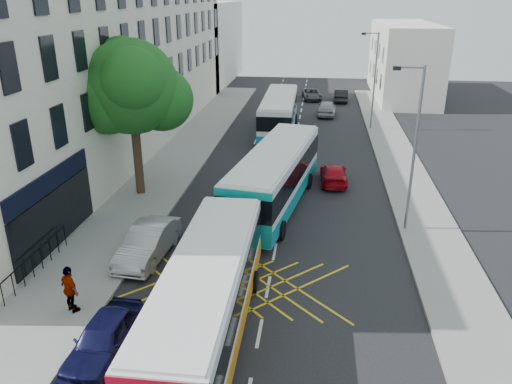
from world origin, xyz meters
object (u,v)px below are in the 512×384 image
(bus_mid, at_px, (275,177))
(red_hatchback, at_px, (334,174))
(parked_car_silver, at_px, (148,243))
(distant_car_grey, at_px, (312,94))
(bus_far, at_px, (279,113))
(bus_near, at_px, (207,297))
(distant_car_dark, at_px, (341,95))
(lamp_near, at_px, (413,142))
(parked_car_blue, at_px, (104,338))
(distant_car_silver, at_px, (327,108))
(street_tree, at_px, (131,88))
(pedestrian_far, at_px, (70,289))
(lamp_far, at_px, (374,76))

(bus_mid, distance_m, red_hatchback, 5.43)
(parked_car_silver, relative_size, distant_car_grey, 1.08)
(bus_far, bearing_deg, red_hatchback, -69.82)
(bus_near, relative_size, distant_car_dark, 2.63)
(bus_near, bearing_deg, bus_far, 89.21)
(lamp_near, distance_m, parked_car_silver, 13.12)
(lamp_near, xyz_separation_m, parked_car_blue, (-11.10, -10.74, -3.94))
(bus_mid, xyz_separation_m, red_hatchback, (3.34, 4.12, -1.15))
(bus_mid, distance_m, parked_car_blue, 13.85)
(bus_near, relative_size, bus_far, 0.96)
(red_hatchback, xyz_separation_m, distant_car_silver, (-0.33, 18.55, 0.15))
(bus_near, bearing_deg, distant_car_grey, 85.96)
(distant_car_silver, bearing_deg, bus_mid, 85.33)
(bus_mid, relative_size, distant_car_silver, 2.81)
(street_tree, distance_m, distant_car_dark, 32.12)
(parked_car_silver, xyz_separation_m, pedestrian_far, (-1.40, -4.51, 0.33))
(bus_mid, relative_size, parked_car_silver, 2.64)
(lamp_near, bearing_deg, bus_near, -130.37)
(parked_car_blue, bearing_deg, distant_car_dark, 80.88)
(street_tree, bearing_deg, pedestrian_far, -82.65)
(lamp_near, xyz_separation_m, bus_far, (-7.76, 18.08, -2.95))
(bus_far, relative_size, parked_car_blue, 2.86)
(parked_car_blue, bearing_deg, lamp_near, 46.86)
(bus_far, distance_m, distant_car_dark, 15.03)
(distant_car_silver, distance_m, pedestrian_far, 35.08)
(street_tree, xyz_separation_m, lamp_near, (14.71, -2.97, -1.68))
(parked_car_blue, bearing_deg, street_tree, 107.53)
(distant_car_dark, bearing_deg, pedestrian_far, 76.05)
(lamp_near, relative_size, bus_mid, 0.67)
(parked_car_silver, xyz_separation_m, red_hatchback, (8.45, 10.70, -0.17))
(parked_car_blue, bearing_deg, bus_mid, 74.17)
(lamp_near, relative_size, bus_far, 0.71)
(parked_car_silver, distance_m, distant_car_silver, 30.35)
(bus_mid, bearing_deg, red_hatchback, 60.21)
(bus_near, distance_m, distant_car_grey, 42.08)
(parked_car_silver, relative_size, pedestrian_far, 2.44)
(bus_near, height_order, distant_car_dark, bus_near)
(lamp_near, bearing_deg, street_tree, 168.60)
(bus_near, xyz_separation_m, pedestrian_far, (-5.25, 0.60, -0.52))
(bus_mid, bearing_deg, distant_car_silver, 91.64)
(bus_near, distance_m, parked_car_blue, 3.57)
(bus_near, xyz_separation_m, distant_car_silver, (4.26, 34.36, -0.87))
(distant_car_grey, bearing_deg, lamp_far, -74.41)
(bus_near, relative_size, red_hatchback, 2.73)
(lamp_far, bearing_deg, distant_car_grey, 112.68)
(street_tree, distance_m, red_hatchback, 13.18)
(street_tree, height_order, lamp_far, street_tree)
(bus_far, relative_size, distant_car_silver, 2.65)
(lamp_far, distance_m, distant_car_dark, 12.77)
(lamp_far, height_order, distant_car_dark, lamp_far)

